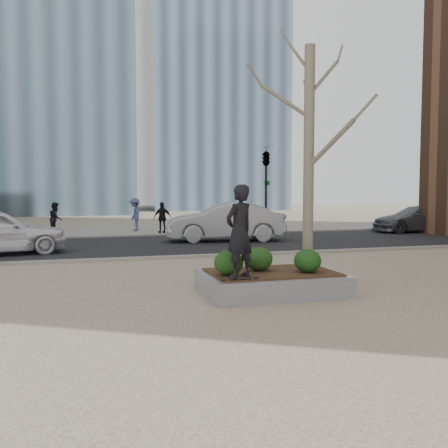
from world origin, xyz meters
name	(u,v)px	position (x,y,z in m)	size (l,w,h in m)	color
ground	(228,296)	(0.00, 0.00, 0.00)	(120.00, 120.00, 0.00)	tan
street	(157,245)	(0.00, 10.00, 0.01)	(60.00, 8.00, 0.02)	black
far_sidewalk	(137,231)	(0.00, 17.00, 0.01)	(60.00, 6.00, 0.02)	gray
planter	(272,283)	(1.00, 0.00, 0.23)	(3.00, 2.00, 0.45)	gray
planter_mulch	(272,272)	(1.00, 0.00, 0.47)	(2.70, 1.70, 0.04)	#382314
sycamore_tree	(309,122)	(2.00, 0.30, 3.79)	(2.80, 2.80, 6.60)	gray
shrub_left	(229,263)	(-0.05, -0.23, 0.75)	(0.62, 0.62, 0.53)	#1A3E13
shrub_middle	(259,259)	(0.76, 0.16, 0.75)	(0.62, 0.62, 0.52)	#163510
shrub_right	(308,261)	(1.69, -0.34, 0.74)	(0.59, 0.59, 0.50)	#133B13
skateboard	(239,279)	(0.02, -0.70, 0.49)	(0.78, 0.20, 0.07)	black
skateboarder	(239,231)	(0.02, -0.70, 1.45)	(0.67, 0.44, 1.85)	black
car_silver	(225,222)	(3.12, 10.75, 0.86)	(1.77, 5.07, 1.67)	gray
car_third	(417,219)	(14.17, 12.35, 0.71)	(1.93, 4.75, 1.38)	#50555C
pedestrian_a	(56,218)	(-4.11, 16.11, 0.83)	(0.78, 0.61, 1.60)	black
pedestrian_b	(135,215)	(-0.10, 17.02, 0.92)	(1.15, 0.66, 1.78)	#424C77
pedestrian_c	(162,218)	(1.13, 15.40, 0.82)	(0.93, 0.39, 1.59)	black
traffic_light_far	(266,190)	(6.50, 14.60, 2.25)	(0.60, 2.48, 4.50)	black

